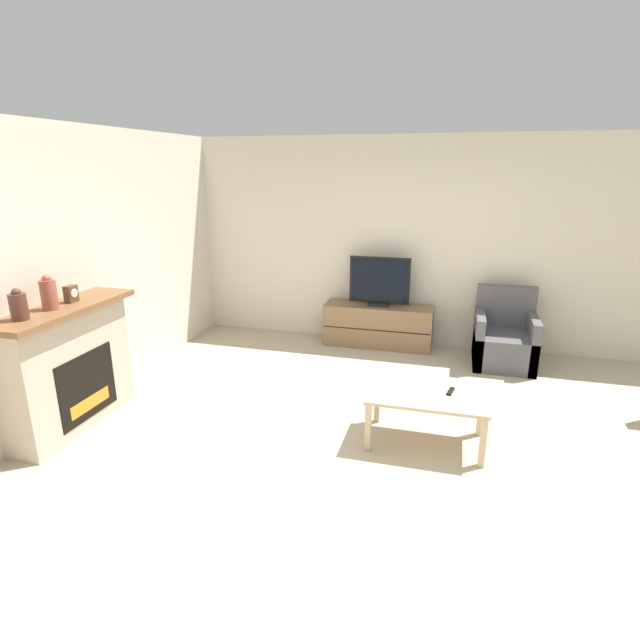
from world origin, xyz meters
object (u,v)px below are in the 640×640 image
object	(u,v)px
fireplace	(69,367)
armchair	(504,340)
mantel_vase_centre_left	(49,293)
mantel_clock	(71,294)
coffee_table	(427,400)
tv_stand	(378,325)
remote	(451,391)
mantel_vase_left	(18,306)
tv	(379,283)

from	to	relation	value
fireplace	armchair	bearing A→B (deg)	34.02
mantel_vase_centre_left	mantel_clock	size ratio (longest dim) A/B	2.00
fireplace	coffee_table	xyz separation A→B (m)	(3.15, 0.54, -0.18)
tv_stand	remote	size ratio (longest dim) A/B	9.19
armchair	remote	bearing A→B (deg)	-106.44
mantel_vase_left	coffee_table	bearing A→B (deg)	17.03
mantel_vase_centre_left	mantel_vase_left	bearing A→B (deg)	-90.00
mantel_vase_left	coffee_table	distance (m)	3.39
armchair	tv_stand	bearing A→B (deg)	171.57
tv	remote	xyz separation A→B (m)	(0.97, -2.27, -0.39)
fireplace	coffee_table	distance (m)	3.20
mantel_vase_centre_left	mantel_clock	bearing A→B (deg)	89.82
mantel_clock	tv	distance (m)	3.64
coffee_table	remote	bearing A→B (deg)	22.83
fireplace	mantel_vase_centre_left	bearing A→B (deg)	-80.88
tv_stand	mantel_clock	bearing A→B (deg)	-130.46
remote	mantel_vase_centre_left	bearing A→B (deg)	-155.90
tv_stand	coffee_table	size ratio (longest dim) A/B	1.42
tv_stand	remote	bearing A→B (deg)	-66.87
fireplace	mantel_vase_centre_left	xyz separation A→B (m)	(0.02, -0.11, 0.71)
mantel_vase_centre_left	tv	xyz separation A→B (m)	(2.35, 3.00, -0.43)
armchair	tv	bearing A→B (deg)	171.65
fireplace	mantel_vase_centre_left	distance (m)	0.71
mantel_vase_centre_left	mantel_clock	xyz separation A→B (m)	(0.00, 0.25, -0.06)
mantel_vase_left	tv	size ratio (longest dim) A/B	0.33
fireplace	tv	xyz separation A→B (m)	(2.37, 2.89, 0.27)
fireplace	tv_stand	world-z (taller)	fireplace
mantel_clock	mantel_vase_centre_left	bearing A→B (deg)	-90.18
mantel_clock	coffee_table	world-z (taller)	mantel_clock
tv	fireplace	bearing A→B (deg)	-129.30
tv_stand	armchair	world-z (taller)	armchair
mantel_vase_centre_left	tv	world-z (taller)	mantel_vase_centre_left
remote	mantel_vase_left	bearing A→B (deg)	-150.82
mantel_vase_left	tv_stand	bearing A→B (deg)	54.67
armchair	coffee_table	distance (m)	2.27
coffee_table	remote	xyz separation A→B (m)	(0.19, 0.08, 0.07)
mantel_vase_centre_left	tv_stand	size ratio (longest dim) A/B	0.21
fireplace	mantel_clock	xyz separation A→B (m)	(0.02, 0.14, 0.64)
mantel_clock	remote	xyz separation A→B (m)	(3.32, 0.48, -0.76)
tv	tv_stand	bearing A→B (deg)	90.00
mantel_vase_centre_left	tv_stand	bearing A→B (deg)	51.92
mantel_vase_centre_left	tv	distance (m)	3.83
fireplace	mantel_vase_left	xyz separation A→B (m)	(0.02, -0.42, 0.68)
mantel_vase_centre_left	tv	bearing A→B (deg)	51.90
fireplace	mantel_clock	distance (m)	0.66
coffee_table	fireplace	bearing A→B (deg)	-170.28
mantel_vase_left	coffee_table	xyz separation A→B (m)	(3.13, 0.96, -0.87)
mantel_vase_centre_left	remote	xyz separation A→B (m)	(3.32, 0.72, -0.82)
mantel_vase_left	remote	bearing A→B (deg)	17.36
mantel_clock	armchair	size ratio (longest dim) A/B	0.16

